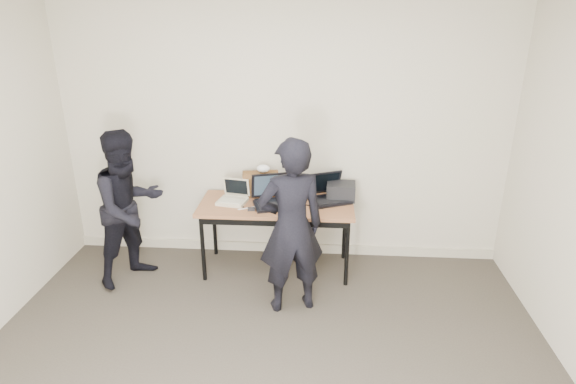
# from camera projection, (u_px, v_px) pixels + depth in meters

# --- Properties ---
(room) EXTENTS (4.60, 4.60, 2.80)m
(room) POSITION_uv_depth(u_px,v_px,m) (250.00, 229.00, 2.72)
(room) COLOR #3B352D
(room) RESTS_ON ground
(desk) EXTENTS (1.50, 0.66, 0.72)m
(desk) POSITION_uv_depth(u_px,v_px,m) (276.00, 210.00, 4.70)
(desk) COLOR brown
(desk) RESTS_ON ground
(laptop_beige) EXTENTS (0.31, 0.31, 0.22)m
(laptop_beige) POSITION_uv_depth(u_px,v_px,m) (233.00, 198.00, 4.72)
(laptop_beige) COLOR #BDB497
(laptop_beige) RESTS_ON desk
(laptop_center) EXTENTS (0.46, 0.45, 0.29)m
(laptop_center) POSITION_uv_depth(u_px,v_px,m) (273.00, 198.00, 4.66)
(laptop_center) COLOR black
(laptop_center) RESTS_ON desk
(laptop_right) EXTENTS (0.47, 0.46, 0.27)m
(laptop_right) POSITION_uv_depth(u_px,v_px,m) (328.00, 194.00, 4.76)
(laptop_right) COLOR black
(laptop_right) RESTS_ON desk
(leather_satchel) EXTENTS (0.38, 0.23, 0.25)m
(leather_satchel) POSITION_uv_depth(u_px,v_px,m) (261.00, 183.00, 4.86)
(leather_satchel) COLOR #573617
(leather_satchel) RESTS_ON desk
(tissue) EXTENTS (0.14, 0.11, 0.08)m
(tissue) POSITION_uv_depth(u_px,v_px,m) (263.00, 169.00, 4.80)
(tissue) COLOR white
(tissue) RESTS_ON leather_satchel
(equipment_box) EXTENTS (0.29, 0.25, 0.16)m
(equipment_box) POSITION_uv_depth(u_px,v_px,m) (341.00, 191.00, 4.78)
(equipment_box) COLOR black
(equipment_box) RESTS_ON desk
(power_brick) EXTENTS (0.07, 0.05, 0.03)m
(power_brick) POSITION_uv_depth(u_px,v_px,m) (251.00, 209.00, 4.53)
(power_brick) COLOR black
(power_brick) RESTS_ON desk
(cables) EXTENTS (1.16, 0.43, 0.01)m
(cables) POSITION_uv_depth(u_px,v_px,m) (281.00, 204.00, 4.67)
(cables) COLOR silver
(cables) RESTS_ON desk
(person_typist) EXTENTS (0.66, 0.53, 1.57)m
(person_typist) POSITION_uv_depth(u_px,v_px,m) (291.00, 227.00, 4.05)
(person_typist) COLOR black
(person_typist) RESTS_ON ground
(person_observer) EXTENTS (0.88, 0.92, 1.50)m
(person_observer) POSITION_uv_depth(u_px,v_px,m) (129.00, 207.00, 4.53)
(person_observer) COLOR black
(person_observer) RESTS_ON ground
(baseboard) EXTENTS (4.50, 0.03, 0.10)m
(baseboard) POSITION_uv_depth(u_px,v_px,m) (283.00, 247.00, 5.27)
(baseboard) COLOR #B6AE97
(baseboard) RESTS_ON ground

